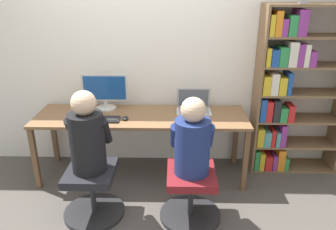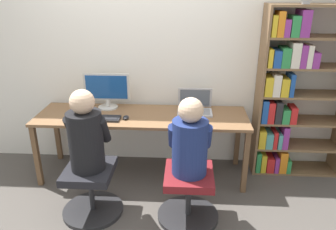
{
  "view_description": "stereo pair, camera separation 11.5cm",
  "coord_description": "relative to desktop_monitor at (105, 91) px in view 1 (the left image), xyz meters",
  "views": [
    {
      "loc": [
        0.35,
        -2.83,
        1.98
      ],
      "look_at": [
        0.28,
        0.14,
        0.79
      ],
      "focal_mm": 35.0,
      "sensor_mm": 36.0,
      "label": 1
    },
    {
      "loc": [
        0.46,
        -2.82,
        1.98
      ],
      "look_at": [
        0.28,
        0.14,
        0.79
      ],
      "focal_mm": 35.0,
      "sensor_mm": 36.0,
      "label": 2
    }
  ],
  "objects": [
    {
      "name": "ground_plane",
      "position": [
        0.4,
        -0.51,
        -0.9
      ],
      "size": [
        14.0,
        14.0,
        0.0
      ],
      "primitive_type": "plane",
      "color": "#4C4742"
    },
    {
      "name": "wall_back",
      "position": [
        0.4,
        0.2,
        0.4
      ],
      "size": [
        10.0,
        0.05,
        2.6
      ],
      "color": "white",
      "rests_on": "ground_plane"
    },
    {
      "name": "desk",
      "position": [
        0.4,
        -0.19,
        -0.26
      ],
      "size": [
        2.2,
        0.64,
        0.71
      ],
      "color": "brown",
      "rests_on": "ground_plane"
    },
    {
      "name": "desktop_monitor",
      "position": [
        0.0,
        0.0,
        0.0
      ],
      "size": [
        0.5,
        0.22,
        0.39
      ],
      "color": "beige",
      "rests_on": "desk"
    },
    {
      "name": "laptop",
      "position": [
        0.95,
        -0.06,
        -0.15
      ],
      "size": [
        0.36,
        0.27,
        0.24
      ],
      "color": "#B7B7BC",
      "rests_on": "desk"
    },
    {
      "name": "keyboard",
      "position": [
        -0.0,
        -0.33,
        -0.18
      ],
      "size": [
        0.4,
        0.15,
        0.03
      ],
      "color": "#232326",
      "rests_on": "desk"
    },
    {
      "name": "computer_mouse_by_keyboard",
      "position": [
        0.26,
        -0.31,
        -0.18
      ],
      "size": [
        0.06,
        0.1,
        0.03
      ],
      "color": "black",
      "rests_on": "desk"
    },
    {
      "name": "office_chair_left",
      "position": [
        0.02,
        -0.88,
        -0.66
      ],
      "size": [
        0.55,
        0.55,
        0.47
      ],
      "color": "#262628",
      "rests_on": "ground_plane"
    },
    {
      "name": "office_chair_right",
      "position": [
        0.9,
        -0.9,
        -0.66
      ],
      "size": [
        0.55,
        0.55,
        0.47
      ],
      "color": "#262628",
      "rests_on": "ground_plane"
    },
    {
      "name": "person_at_monitor",
      "position": [
        0.02,
        -0.88,
        -0.11
      ],
      "size": [
        0.36,
        0.33,
        0.72
      ],
      "color": "black",
      "rests_on": "office_chair_left"
    },
    {
      "name": "person_at_laptop",
      "position": [
        0.9,
        -0.9,
        -0.13
      ],
      "size": [
        0.37,
        0.32,
        0.68
      ],
      "color": "navy",
      "rests_on": "office_chair_right"
    },
    {
      "name": "bookshelf",
      "position": [
        1.95,
        -0.02,
        -0.01
      ],
      "size": [
        0.94,
        0.32,
        1.8
      ],
      "color": "brown",
      "rests_on": "ground_plane"
    }
  ]
}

